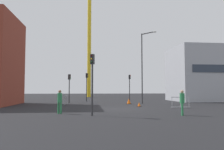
# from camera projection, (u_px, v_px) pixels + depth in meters

# --- Properties ---
(ground) EXTENTS (160.00, 160.00, 0.00)m
(ground) POSITION_uv_depth(u_px,v_px,m) (119.00, 109.00, 21.67)
(ground) COLOR black
(office_block) EXTENTS (13.74, 8.42, 8.45)m
(office_block) POSITION_uv_depth(u_px,v_px,m) (215.00, 74.00, 37.10)
(office_block) COLOR #A8AAB2
(office_block) RESTS_ON ground
(construction_crane) EXTENTS (1.78, 13.16, 27.20)m
(construction_crane) POSITION_uv_depth(u_px,v_px,m) (89.00, 27.00, 55.76)
(construction_crane) COLOR yellow
(construction_crane) RESTS_ON ground
(streetlamp_tall) EXTENTS (1.53, 1.75, 9.00)m
(streetlamp_tall) POSITION_uv_depth(u_px,v_px,m) (144.00, 62.00, 29.40)
(streetlamp_tall) COLOR #2D2D30
(streetlamp_tall) RESTS_ON ground
(traffic_light_corner) EXTENTS (0.39, 0.32, 4.29)m
(traffic_light_corner) POSITION_uv_depth(u_px,v_px,m) (87.00, 83.00, 35.14)
(traffic_light_corner) COLOR #232326
(traffic_light_corner) RESTS_ON ground
(traffic_light_crosswalk) EXTENTS (0.38, 0.26, 4.20)m
(traffic_light_crosswalk) POSITION_uv_depth(u_px,v_px,m) (130.00, 83.00, 37.58)
(traffic_light_crosswalk) COLOR #232326
(traffic_light_crosswalk) RESTS_ON ground
(traffic_light_verge) EXTENTS (0.38, 0.36, 3.84)m
(traffic_light_verge) POSITION_uv_depth(u_px,v_px,m) (69.00, 84.00, 30.95)
(traffic_light_verge) COLOR #2D2D30
(traffic_light_verge) RESTS_ON ground
(traffic_light_median) EXTENTS (0.33, 0.39, 4.28)m
(traffic_light_median) POSITION_uv_depth(u_px,v_px,m) (92.00, 75.00, 16.09)
(traffic_light_median) COLOR #2D2D30
(traffic_light_median) RESTS_ON ground
(pedestrian_walking) EXTENTS (0.34, 0.34, 1.78)m
(pedestrian_walking) POSITION_uv_depth(u_px,v_px,m) (182.00, 100.00, 16.28)
(pedestrian_walking) COLOR #2D844C
(pedestrian_walking) RESTS_ON ground
(pedestrian_waiting) EXTENTS (0.34, 0.34, 1.78)m
(pedestrian_waiting) POSITION_uv_depth(u_px,v_px,m) (60.00, 100.00, 17.37)
(pedestrian_waiting) COLOR #2D844C
(pedestrian_waiting) RESTS_ON ground
(safety_barrier_right_run) EXTENTS (1.84, 0.26, 1.08)m
(safety_barrier_right_run) POSITION_uv_depth(u_px,v_px,m) (180.00, 102.00, 22.64)
(safety_barrier_right_run) COLOR #B2B5BA
(safety_barrier_right_run) RESTS_ON ground
(safety_barrier_mid_span) EXTENTS (0.26, 1.95, 1.08)m
(safety_barrier_mid_span) POSITION_uv_depth(u_px,v_px,m) (66.00, 100.00, 27.08)
(safety_barrier_mid_span) COLOR gray
(safety_barrier_mid_span) RESTS_ON ground
(traffic_cone_orange) EXTENTS (0.68, 0.68, 0.69)m
(traffic_cone_orange) POSITION_uv_depth(u_px,v_px,m) (129.00, 101.00, 29.13)
(traffic_cone_orange) COLOR black
(traffic_cone_orange) RESTS_ON ground
(traffic_cone_by_barrier) EXTENTS (0.46, 0.46, 0.46)m
(traffic_cone_by_barrier) POSITION_uv_depth(u_px,v_px,m) (139.00, 104.00, 24.73)
(traffic_cone_by_barrier) COLOR black
(traffic_cone_by_barrier) RESTS_ON ground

